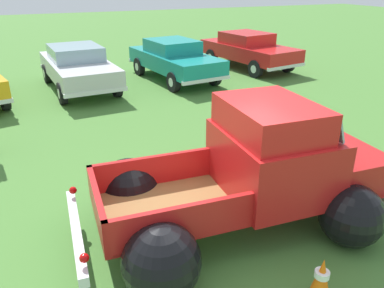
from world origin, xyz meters
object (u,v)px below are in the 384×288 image
(show_car_1, at_px, (78,66))
(lane_cone_1, at_px, (275,126))
(lane_cone_0, at_px, (321,282))
(vintage_pickup_truck, at_px, (256,178))
(show_car_2, at_px, (174,59))
(show_car_3, at_px, (248,49))

(show_car_1, bearing_deg, lane_cone_1, 25.34)
(lane_cone_0, xyz_separation_m, lane_cone_1, (2.45, 4.42, 0.00))
(vintage_pickup_truck, height_order, show_car_2, vintage_pickup_truck)
(show_car_3, bearing_deg, show_car_2, -89.11)
(lane_cone_0, bearing_deg, lane_cone_1, 61.01)
(lane_cone_0, bearing_deg, vintage_pickup_truck, 84.12)
(vintage_pickup_truck, relative_size, show_car_1, 1.02)
(show_car_1, height_order, show_car_3, same)
(lane_cone_1, bearing_deg, vintage_pickup_truck, -130.09)
(vintage_pickup_truck, bearing_deg, show_car_1, 101.42)
(show_car_1, distance_m, lane_cone_1, 7.23)
(lane_cone_1, bearing_deg, lane_cone_0, -118.99)
(vintage_pickup_truck, distance_m, lane_cone_0, 1.79)
(lane_cone_0, bearing_deg, show_car_2, 77.69)
(lane_cone_0, height_order, lane_cone_1, same)
(show_car_2, height_order, lane_cone_1, show_car_2)
(vintage_pickup_truck, distance_m, lane_cone_1, 3.55)
(show_car_1, relative_size, lane_cone_1, 7.35)
(vintage_pickup_truck, distance_m, show_car_2, 9.16)
(vintage_pickup_truck, relative_size, lane_cone_0, 7.50)
(show_car_3, xyz_separation_m, lane_cone_1, (-3.38, -6.85, -0.47))
(show_car_1, xyz_separation_m, show_car_3, (6.92, 0.56, -0.00))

